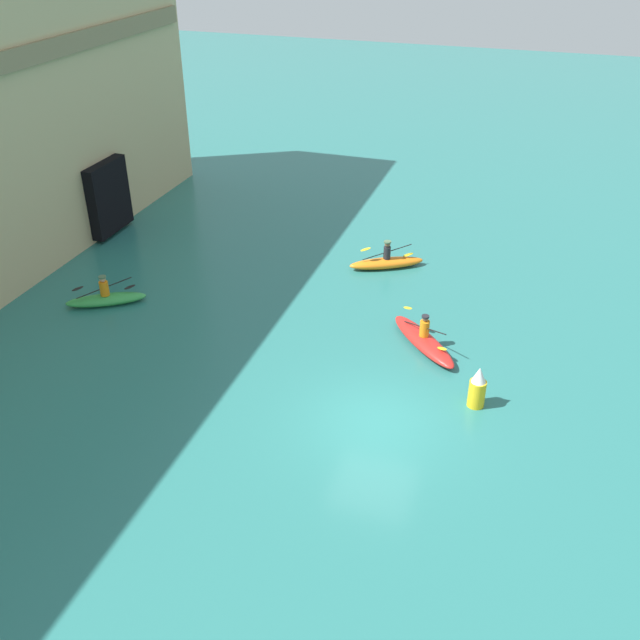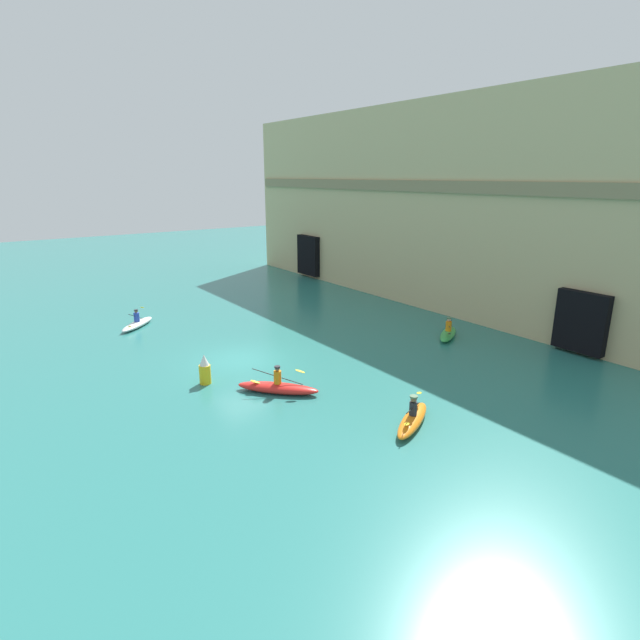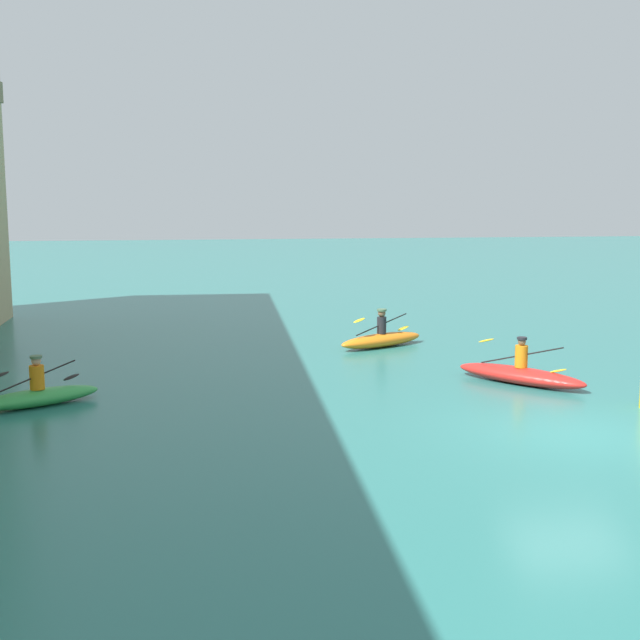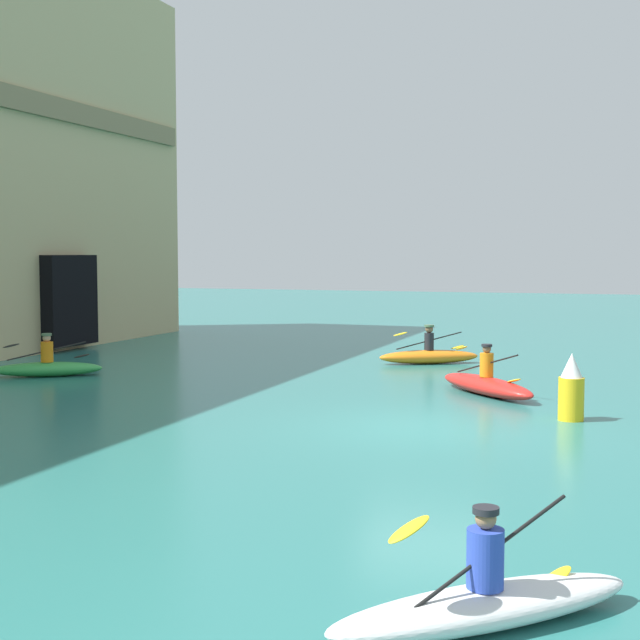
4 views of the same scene
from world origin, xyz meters
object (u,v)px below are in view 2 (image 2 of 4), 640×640
Objects in this scene: kayak_orange at (413,419)px; marker_buoy at (205,370)px; kayak_green at (448,333)px; kayak_white at (137,323)px; kayak_red at (278,387)px.

marker_buoy is (-8.05, -4.69, 0.38)m from kayak_orange.
kayak_orange is at bearing -177.11° from kayak_green.
kayak_white is 18.51m from kayak_green.
kayak_green is 13.98m from marker_buoy.
kayak_green is (-6.21, 9.16, -0.01)m from kayak_orange.
kayak_green is 2.11× the size of marker_buoy.
kayak_red is 1.13× the size of kayak_white.
marker_buoy is at bearing 141.18° from kayak_green.
kayak_white is at bearing -104.96° from kayak_orange.
kayak_white is 2.05× the size of marker_buoy.
kayak_orange reaches higher than kayak_green.
kayak_orange is 1.06× the size of kayak_green.
kayak_green is at bearing -84.85° from kayak_white.
marker_buoy is (-2.70, -2.11, 0.38)m from kayak_red.
kayak_white is (-18.53, -4.65, -0.03)m from kayak_orange.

